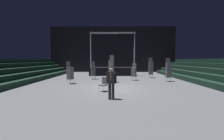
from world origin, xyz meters
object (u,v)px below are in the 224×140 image
object	(u,v)px
chair_stack_mid_left	(168,70)
chair_stack_front_left	(134,72)
loose_chair_near_man	(104,83)
man_with_tie	(111,81)
chair_stack_rear_left	(151,68)
chair_stack_mid_right	(93,70)
chair_stack_mid_centre	(70,73)
stage_riser	(113,70)
chair_stack_front_right	(111,69)

from	to	relation	value
chair_stack_mid_left	chair_stack_front_left	bearing A→B (deg)	-15.86
loose_chair_near_man	man_with_tie	bearing A→B (deg)	134.98
man_with_tie	chair_stack_rear_left	xyz separation A→B (m)	(4.55, 9.47, 0.20)
chair_stack_rear_left	loose_chair_near_man	bearing A→B (deg)	54.68
man_with_tie	chair_stack_mid_right	distance (m)	8.43
man_with_tie	chair_stack_front_left	xyz separation A→B (m)	(2.24, 7.35, -0.09)
chair_stack_mid_centre	chair_stack_mid_right	bearing A→B (deg)	178.48
stage_riser	loose_chair_near_man	xyz separation A→B (m)	(-0.56, -10.93, -0.10)
man_with_tie	chair_stack_mid_centre	bearing A→B (deg)	-37.77
chair_stack_mid_right	chair_stack_front_right	bearing A→B (deg)	114.92
stage_riser	loose_chair_near_man	world-z (taller)	stage_riser
chair_stack_mid_centre	chair_stack_rear_left	world-z (taller)	chair_stack_rear_left
chair_stack_mid_centre	chair_stack_front_right	bearing A→B (deg)	129.05
chair_stack_mid_centre	man_with_tie	bearing A→B (deg)	62.08
chair_stack_rear_left	man_with_tie	bearing A→B (deg)	63.30
chair_stack_mid_right	loose_chair_near_man	distance (m)	6.36
chair_stack_front_left	loose_chair_near_man	size ratio (longest dim) A/B	1.90
chair_stack_front_right	chair_stack_front_left	bearing A→B (deg)	-135.06
chair_stack_mid_right	chair_stack_mid_centre	world-z (taller)	same
chair_stack_mid_left	chair_stack_mid_right	world-z (taller)	chair_stack_mid_left
chair_stack_mid_left	chair_stack_mid_centre	world-z (taller)	chair_stack_mid_left
chair_stack_front_left	chair_stack_mid_left	bearing A→B (deg)	-170.42
man_with_tie	chair_stack_front_left	world-z (taller)	chair_stack_front_left
man_with_tie	chair_stack_front_right	bearing A→B (deg)	-73.05
chair_stack_front_left	loose_chair_near_man	distance (m)	6.03
chair_stack_front_right	loose_chair_near_man	size ratio (longest dim) A/B	2.71
man_with_tie	chair_stack_mid_right	bearing A→B (deg)	-59.34
man_with_tie	stage_riser	bearing A→B (deg)	-73.87
chair_stack_front_left	chair_stack_front_right	size ratio (longest dim) A/B	0.70
man_with_tie	loose_chair_near_man	bearing A→B (deg)	-58.86
chair_stack_mid_left	chair_stack_mid_right	distance (m)	7.77
chair_stack_front_left	loose_chair_near_man	bearing A→B (deg)	86.10
chair_stack_mid_left	chair_stack_mid_right	xyz separation A→B (m)	(-7.60, 1.62, -0.17)
stage_riser	chair_stack_front_right	distance (m)	7.04
chair_stack_front_left	chair_stack_mid_centre	bearing A→B (deg)	44.38
chair_stack_mid_left	chair_stack_mid_centre	size ratio (longest dim) A/B	1.17
chair_stack_front_right	chair_stack_mid_left	size ratio (longest dim) A/B	1.11
chair_stack_mid_centre	stage_riser	bearing A→B (deg)	-179.32
chair_stack_front_right	loose_chair_near_man	world-z (taller)	chair_stack_front_right
stage_riser	chair_stack_mid_centre	size ratio (longest dim) A/B	3.20
stage_riser	chair_stack_rear_left	distance (m)	5.73
chair_stack_mid_left	chair_stack_rear_left	xyz separation A→B (m)	(-0.96, 2.93, 0.04)
chair_stack_front_right	chair_stack_mid_left	world-z (taller)	chair_stack_front_right
chair_stack_mid_right	chair_stack_rear_left	distance (m)	6.77
chair_stack_rear_left	loose_chair_near_man	size ratio (longest dim) A/B	2.53
chair_stack_mid_centre	chair_stack_rear_left	bearing A→B (deg)	144.04
man_with_tie	loose_chair_near_man	world-z (taller)	man_with_tie
chair_stack_mid_centre	loose_chair_near_man	xyz separation A→B (m)	(3.17, -3.08, -0.45)
chair_stack_front_left	chair_stack_rear_left	size ratio (longest dim) A/B	0.75
chair_stack_front_left	man_with_tie	bearing A→B (deg)	96.61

